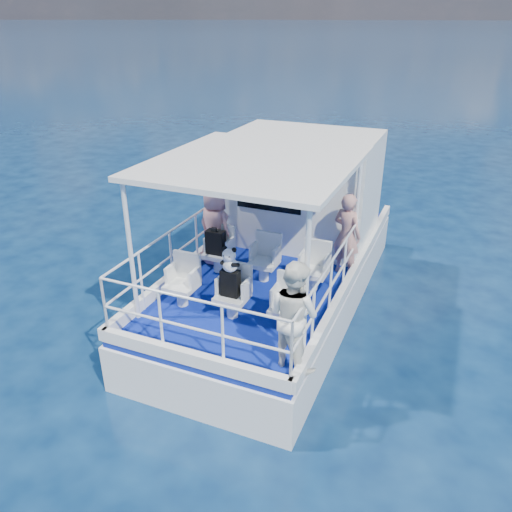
{
  "coord_description": "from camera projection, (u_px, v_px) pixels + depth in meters",
  "views": [
    {
      "loc": [
        2.94,
        -7.08,
        5.15
      ],
      "look_at": [
        0.1,
        -0.4,
        1.66
      ],
      "focal_mm": 35.0,
      "sensor_mm": 36.0,
      "label": 1
    }
  ],
  "objects": [
    {
      "name": "seat_port_fwd",
      "position": [
        218.0,
        262.0,
        9.15
      ],
      "size": [
        0.48,
        0.46,
        0.38
      ],
      "primitive_type": "cube",
      "color": "silver",
      "rests_on": "deck"
    },
    {
      "name": "seat_center_fwd",
      "position": [
        264.0,
        270.0,
        8.83
      ],
      "size": [
        0.48,
        0.46,
        0.38
      ],
      "primitive_type": "cube",
      "color": "silver",
      "rests_on": "deck"
    },
    {
      "name": "seat_stbd_fwd",
      "position": [
        312.0,
        280.0,
        8.52
      ],
      "size": [
        0.48,
        0.46,
        0.38
      ],
      "primitive_type": "cube",
      "color": "silver",
      "rests_on": "deck"
    },
    {
      "name": "passenger_stbd_fwd",
      "position": [
        347.0,
        235.0,
        8.84
      ],
      "size": [
        0.65,
        0.55,
        1.52
      ],
      "primitive_type": "imported",
      "rotation": [
        0.0,
        0.0,
        2.75
      ],
      "color": "tan",
      "rests_on": "deck"
    },
    {
      "name": "passenger_stbd_aft",
      "position": [
        294.0,
        315.0,
        6.44
      ],
      "size": [
        0.92,
        0.83,
        1.54
      ],
      "primitive_type": "imported",
      "rotation": [
        0.0,
        0.0,
        2.73
      ],
      "color": "white",
      "rests_on": "deck"
    },
    {
      "name": "railings",
      "position": [
        246.0,
        274.0,
        8.06
      ],
      "size": [
        2.84,
        3.59,
        1.0
      ],
      "primitive_type": null,
      "color": "white",
      "rests_on": "deck"
    },
    {
      "name": "backpack_center",
      "position": [
        230.0,
        283.0,
        7.58
      ],
      "size": [
        0.28,
        0.16,
        0.43
      ],
      "primitive_type": "cube",
      "color": "black",
      "rests_on": "seat_center_aft"
    },
    {
      "name": "hull",
      "position": [
        278.0,
        302.0,
        9.97
      ],
      "size": [
        3.0,
        7.0,
        1.6
      ],
      "primitive_type": "cube",
      "color": "white",
      "rests_on": "ground"
    },
    {
      "name": "panda",
      "position": [
        230.0,
        259.0,
        7.38
      ],
      "size": [
        0.26,
        0.21,
        0.4
      ],
      "primitive_type": null,
      "color": "white",
      "rests_on": "backpack_center"
    },
    {
      "name": "deck",
      "position": [
        279.0,
        264.0,
        9.6
      ],
      "size": [
        2.9,
        6.9,
        0.1
      ],
      "primitive_type": "cube",
      "color": "navy",
      "rests_on": "hull"
    },
    {
      "name": "canopy",
      "position": [
        255.0,
        162.0,
        7.62
      ],
      "size": [
        3.0,
        3.2,
        0.08
      ],
      "primitive_type": "cube",
      "color": "white",
      "rests_on": "cabin"
    },
    {
      "name": "backpack_port",
      "position": [
        216.0,
        242.0,
        8.94
      ],
      "size": [
        0.34,
        0.19,
        0.44
      ],
      "primitive_type": "cube",
      "color": "black",
      "rests_on": "seat_port_fwd"
    },
    {
      "name": "compact_camera",
      "position": [
        214.0,
        229.0,
        8.82
      ],
      "size": [
        0.1,
        0.06,
        0.06
      ],
      "primitive_type": "cube",
      "color": "black",
      "rests_on": "backpack_port"
    },
    {
      "name": "passenger_port_fwd",
      "position": [
        215.0,
        227.0,
        9.18
      ],
      "size": [
        0.65,
        0.55,
        1.51
      ],
      "primitive_type": "imported",
      "rotation": [
        0.0,
        0.0,
        2.85
      ],
      "color": "pink",
      "rests_on": "deck"
    },
    {
      "name": "canopy_posts",
      "position": [
        254.0,
        232.0,
        8.07
      ],
      "size": [
        2.77,
        2.97,
        2.2
      ],
      "color": "white",
      "rests_on": "deck"
    },
    {
      "name": "seat_port_aft",
      "position": [
        182.0,
        294.0,
        8.07
      ],
      "size": [
        0.48,
        0.46,
        0.38
      ],
      "primitive_type": "cube",
      "color": "silver",
      "rests_on": "deck"
    },
    {
      "name": "seat_stbd_aft",
      "position": [
        287.0,
        318.0,
        7.44
      ],
      "size": [
        0.48,
        0.46,
        0.38
      ],
      "primitive_type": "cube",
      "color": "silver",
      "rests_on": "deck"
    },
    {
      "name": "cabin",
      "position": [
        303.0,
        188.0,
        10.18
      ],
      "size": [
        2.85,
        2.0,
        2.2
      ],
      "primitive_type": "cube",
      "color": "white",
      "rests_on": "deck"
    },
    {
      "name": "ground",
      "position": [
        259.0,
        328.0,
        9.14
      ],
      "size": [
        2000.0,
        2000.0,
        0.0
      ],
      "primitive_type": "plane",
      "color": "#081D3E",
      "rests_on": "ground"
    },
    {
      "name": "seat_center_aft",
      "position": [
        232.0,
        306.0,
        7.76
      ],
      "size": [
        0.48,
        0.46,
        0.38
      ],
      "primitive_type": "cube",
      "color": "silver",
      "rests_on": "deck"
    }
  ]
}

